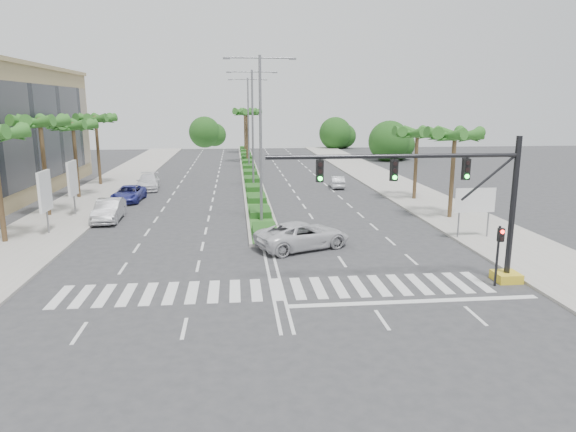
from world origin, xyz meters
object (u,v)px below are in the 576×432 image
object	(u,v)px
car_parked_b	(109,210)
car_right	(337,182)
car_parked_a	(102,214)
car_parked_c	(129,194)
car_parked_d	(148,182)
car_crossing	(303,235)

from	to	relation	value
car_parked_b	car_right	size ratio (longest dim) A/B	1.30
car_parked_a	car_right	bearing A→B (deg)	30.23
car_parked_a	car_parked_b	xyz separation A→B (m)	(0.37, 0.49, 0.16)
car_parked_c	car_parked_d	size ratio (longest dim) A/B	0.95
car_crossing	car_parked_d	bearing A→B (deg)	6.16
car_parked_c	car_parked_b	bearing A→B (deg)	-86.72
car_parked_a	car_parked_b	bearing A→B (deg)	48.95
car_parked_b	car_right	bearing A→B (deg)	32.58
car_parked_d	car_parked_c	bearing A→B (deg)	-100.43
car_parked_a	car_parked_d	size ratio (longest dim) A/B	0.72
car_parked_c	car_right	xyz separation A→B (m)	(20.35, 5.80, -0.08)
car_parked_a	car_crossing	distance (m)	16.35
car_crossing	car_right	world-z (taller)	car_crossing
car_parked_a	car_parked_d	world-z (taller)	car_parked_d
car_parked_a	car_parked_d	bearing A→B (deg)	82.03
car_right	car_parked_c	bearing A→B (deg)	21.41
car_crossing	car_parked_c	bearing A→B (deg)	16.21
car_parked_a	car_right	distance (m)	25.06
car_parked_d	car_crossing	distance (m)	26.97
car_parked_a	car_parked_c	bearing A→B (deg)	83.73
car_parked_b	car_right	xyz separation A→B (m)	(20.25, 13.75, -0.19)
car_parked_a	car_crossing	world-z (taller)	car_crossing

